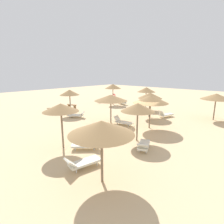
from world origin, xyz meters
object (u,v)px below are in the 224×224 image
Objects in this scene: parasol_9 at (146,90)px; lounger_0 at (122,102)px; lounger_4 at (144,145)px; bench_1 at (101,100)px; bench_2 at (72,105)px; parasol_6 at (101,128)px; parasol_7 at (216,97)px; lounger_2 at (166,114)px; parasol_2 at (150,96)px; lounger_6 at (83,162)px; parasol_1 at (151,99)px; parasol_0 at (113,87)px; parasol_5 at (61,108)px; lounger_1 at (123,122)px; parasol_3 at (70,92)px; lounger_5 at (87,145)px; parasol_4 at (138,107)px; parasol_8 at (111,98)px; lounger_3 at (76,115)px; bench_0 at (51,110)px.

lounger_0 is (0.62, 4.51, -2.28)m from parasol_9.
bench_1 is (10.80, 14.88, 0.03)m from lounger_4.
bench_2 is (-6.29, 8.00, -2.26)m from parasol_9.
parasol_7 is at bearing -4.37° from parasol_6.
parasol_7 is 1.52× the size of lounger_2.
parasol_9 is at bearing 36.67° from parasol_2.
parasol_1 is at bearing 6.17° from lounger_6.
parasol_0 is 16.26m from parasol_5.
lounger_1 is 5.47m from lounger_4.
lounger_4 is 4.20m from lounger_6.
lounger_0 is 0.99× the size of lounger_4.
parasol_0 reaches higher than lounger_0.
parasol_1 reaches higher than lounger_0.
lounger_5 is (-4.90, -8.86, -2.28)m from parasol_3.
bench_1 is at bearing 42.74° from lounger_6.
parasol_4 reaches higher than lounger_4.
parasol_3 is at bearing 150.08° from parasol_9.
lounger_0 is at bearing 30.78° from lounger_5.
parasol_1 reaches higher than parasol_8.
parasol_2 is 9.13m from parasol_3.
lounger_5 is (0.91, -1.36, -2.39)m from parasol_5.
parasol_6 is at bearing -139.65° from parasol_0.
lounger_0 is (15.05, 7.06, -2.38)m from parasol_5.
parasol_1 is 3.95m from parasol_2.
lounger_5 is (-4.42, -7.09, -0.00)m from lounger_3.
parasol_9 is at bearing -29.92° from parasol_3.
parasol_5 is 1.56× the size of lounger_1.
parasol_6 is at bearing -155.22° from parasol_9.
lounger_6 is at bearing -143.11° from parasol_0.
parasol_0 is at bearing 4.53° from parasol_3.
parasol_1 is 1.03× the size of parasol_5.
parasol_6 reaches higher than lounger_4.
parasol_3 reaches higher than lounger_1.
lounger_5 is at bearing 44.02° from lounger_6.
parasol_2 is 1.38× the size of lounger_6.
parasol_4 reaches higher than bench_1.
parasol_7 reaches higher than parasol_2.
lounger_6 is at bearing -173.83° from parasol_1.
lounger_1 is at bearing -125.47° from bench_1.
lounger_4 is at bearing -151.91° from parasol_2.
parasol_9 is at bearing -19.28° from lounger_3.
bench_0 is at bearing 98.50° from lounger_3.
lounger_2 reaches higher than bench_2.
parasol_3 is at bearing 81.80° from parasol_4.
parasol_0 is 1.05× the size of parasol_7.
lounger_0 is at bearing 82.19° from parasol_9.
lounger_0 is 1.03× the size of lounger_3.
lounger_6 is at bearing -179.55° from parasol_4.
parasol_7 is (6.86, -3.61, -0.14)m from parasol_1.
lounger_4 reaches higher than lounger_6.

